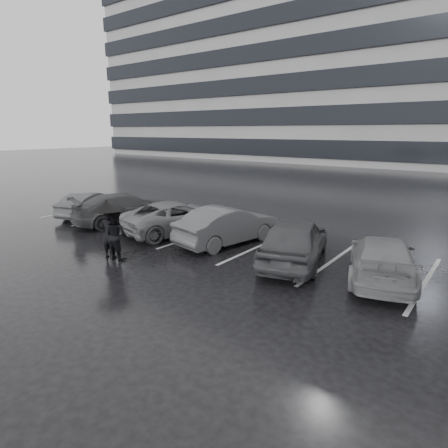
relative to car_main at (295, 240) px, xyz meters
name	(u,v)px	position (x,y,z in m)	size (l,w,h in m)	color
ground	(202,261)	(-2.43, -1.77, -0.76)	(160.00, 160.00, 0.00)	black
office_building	(293,64)	(-24.43, 46.23, 13.58)	(61.00, 26.00, 29.00)	gray
car_main	(295,240)	(0.00, 0.00, 0.00)	(1.80, 4.47, 1.52)	black
car_west_a	(228,225)	(-3.01, 0.42, -0.05)	(1.50, 4.31, 1.42)	#2B2B2D
car_west_b	(176,217)	(-5.68, 0.37, -0.10)	(2.20, 4.76, 1.32)	#504F52
car_west_c	(126,208)	(-8.66, 0.11, -0.06)	(1.96, 4.81, 1.40)	black
car_west_d	(90,204)	(-11.33, -0.02, -0.15)	(1.30, 3.73, 1.23)	#2B2B2D
car_east	(382,258)	(2.65, 0.27, -0.14)	(1.75, 4.32, 1.25)	#504F52
pedestrian_left	(109,234)	(-5.17, -3.36, 0.06)	(0.60, 0.39, 1.64)	black
pedestrian_right	(116,235)	(-4.91, -3.27, 0.06)	(0.80, 0.62, 1.64)	black
umbrella	(107,205)	(-5.09, -3.43, 1.07)	(1.19, 1.19, 2.02)	black
stall_stripes	(228,240)	(-3.23, 0.73, -0.76)	(19.72, 5.00, 0.00)	#AEAEB1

